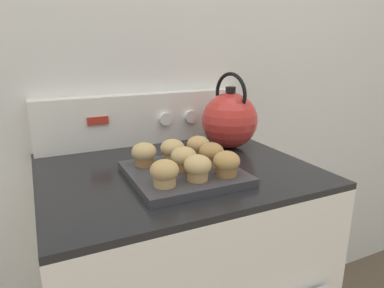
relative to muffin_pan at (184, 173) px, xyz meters
name	(u,v)px	position (x,y,z in m)	size (l,w,h in m)	color
wall_back	(138,67)	(0.01, 0.43, 0.26)	(8.00, 0.05, 2.40)	silver
control_panel	(145,119)	(0.01, 0.38, 0.08)	(0.76, 0.07, 0.18)	white
muffin_pan	(184,173)	(0.00, 0.00, 0.00)	(0.29, 0.29, 0.02)	#38383D
muffin_r0_c0	(164,173)	(-0.09, -0.08, 0.04)	(0.07, 0.07, 0.07)	tan
muffin_r0_c1	(198,167)	(0.00, -0.08, 0.04)	(0.07, 0.07, 0.07)	tan
muffin_r0_c2	(227,163)	(0.08, -0.09, 0.04)	(0.07, 0.07, 0.07)	olive
muffin_r1_c1	(184,158)	(0.00, 0.00, 0.04)	(0.07, 0.07, 0.07)	olive
muffin_r1_c2	(211,154)	(0.09, 0.00, 0.04)	(0.07, 0.07, 0.07)	tan
muffin_r2_c0	(144,154)	(-0.09, 0.08, 0.04)	(0.07, 0.07, 0.07)	olive
muffin_r2_c1	(172,150)	(0.00, 0.08, 0.04)	(0.07, 0.07, 0.07)	tan
muffin_r2_c2	(198,146)	(0.09, 0.08, 0.04)	(0.07, 0.07, 0.07)	tan
tea_kettle	(229,119)	(0.26, 0.20, 0.09)	(0.20, 0.23, 0.27)	red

